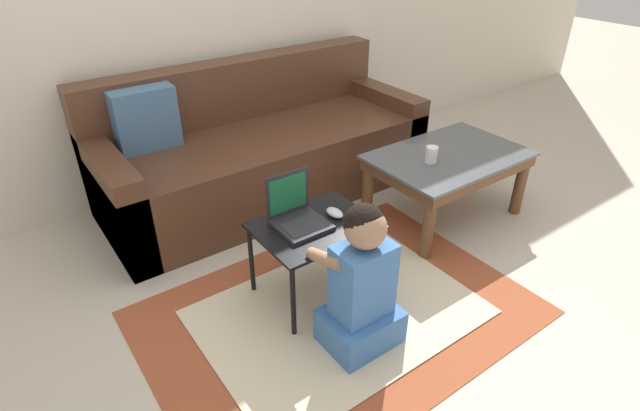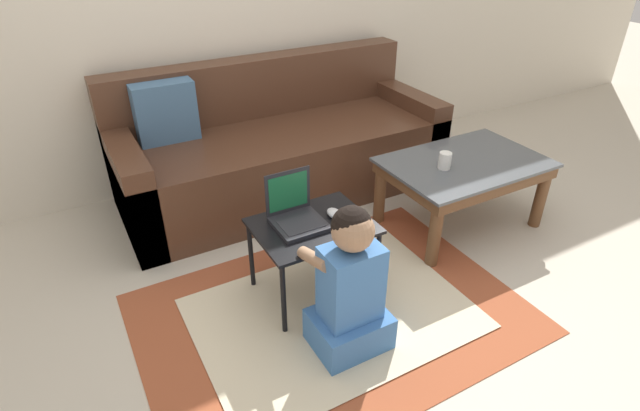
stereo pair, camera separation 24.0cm
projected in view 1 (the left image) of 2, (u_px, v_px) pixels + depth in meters
The scene contains 9 objects.
ground_plane at pixel (351, 295), 2.55m from camera, with size 16.00×16.00×0.00m, color beige.
area_rug at pixel (339, 312), 2.44m from camera, with size 1.81×1.29×0.01m.
couch at pixel (261, 152), 3.32m from camera, with size 2.13×0.85×0.86m.
coffee_table at pixel (448, 164), 3.03m from camera, with size 0.93×0.62×0.43m.
laptop_desk at pixel (315, 233), 2.39m from camera, with size 0.56×0.43×0.41m.
laptop at pixel (298, 217), 2.35m from camera, with size 0.23×0.23×0.24m.
computer_mouse at pixel (335, 213), 2.43m from camera, with size 0.06×0.11×0.03m.
person_seated at pixel (361, 285), 2.12m from camera, with size 0.33×0.35×0.72m.
cup_on_table at pixel (431, 155), 2.88m from camera, with size 0.07×0.07×0.10m.
Camera 1 is at (-1.27, -1.49, 1.71)m, focal length 28.00 mm.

